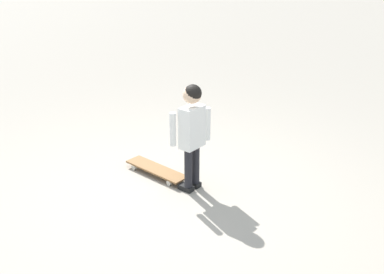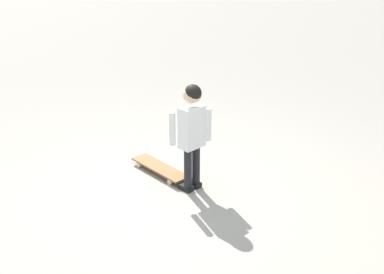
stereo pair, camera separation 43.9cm
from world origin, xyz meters
name	(u,v)px [view 1 (the left image)]	position (x,y,z in m)	size (l,w,h in m)	color
ground_plane	(167,203)	(0.00, 0.00, 0.00)	(50.00, 50.00, 0.00)	#9E9384
child_person	(192,126)	(0.24, 0.27, 0.66)	(0.38, 0.28, 1.06)	black
skateboard	(156,170)	(-0.12, 0.58, 0.06)	(0.66, 0.65, 0.07)	olive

